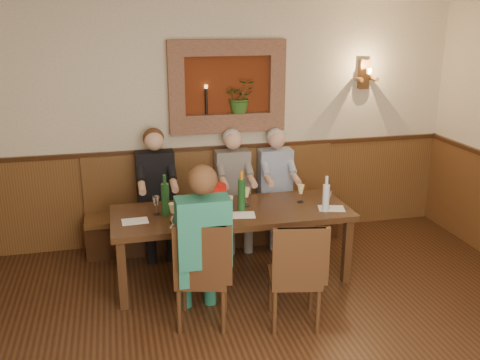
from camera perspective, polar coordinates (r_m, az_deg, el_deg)
The scene contains 28 objects.
room_shell at distance 3.38m, azimuth 5.86°, elevation 4.12°, with size 6.04×6.04×2.82m.
wainscoting at distance 3.89m, azimuth 5.26°, elevation -14.91°, with size 6.02×6.02×1.15m.
wall_niche at distance 6.25m, azimuth -0.98°, elevation 9.52°, with size 1.36×0.30×1.06m.
wall_sconce at distance 6.77m, azimuth 13.14°, elevation 10.85°, with size 0.25×0.20×0.35m.
dining_table at distance 5.44m, azimuth -0.90°, elevation -4.00°, with size 2.40×0.90×0.75m.
bench at distance 6.43m, azimuth -2.72°, elevation -3.90°, with size 3.00×0.45×1.11m.
chair_near_left at distance 4.83m, azimuth -4.01°, elevation -12.00°, with size 0.54×0.54×1.00m.
chair_near_right at distance 4.85m, azimuth 5.79°, elevation -12.01°, with size 0.51×0.51×0.99m.
person_bench_left at distance 6.16m, azimuth -8.80°, elevation -2.40°, with size 0.43×0.52×1.44m.
person_bench_mid at distance 6.29m, azimuth -0.63°, elevation -1.99°, with size 0.40×0.50×1.39m.
person_bench_right at distance 6.43m, azimuth 3.95°, elevation -1.71°, with size 0.40×0.49×1.37m.
person_chair_front at distance 4.69m, azimuth -4.07°, elevation -8.38°, with size 0.45×0.55×1.50m.
spittoon_bucket at distance 5.33m, azimuth -2.79°, elevation -2.00°, with size 0.25×0.25×0.28m, color red.
wine_bottle_green_a at distance 5.37m, azimuth 0.17°, elevation -1.50°, with size 0.08×0.08×0.42m.
wine_bottle_green_b at distance 5.28m, azimuth -7.97°, elevation -2.00°, with size 0.10×0.10×0.42m.
water_bottle at distance 5.42m, azimuth 9.15°, elevation -1.81°, with size 0.08×0.08×0.37m.
tasting_sheet_a at distance 5.24m, azimuth -11.14°, elevation -4.33°, with size 0.25×0.18×0.00m, color white.
tasting_sheet_b at distance 5.29m, azimuth 0.16°, elevation -3.76°, with size 0.27×0.19×0.00m, color white.
tasting_sheet_c at distance 5.54m, azimuth 9.71°, elevation -3.01°, with size 0.26×0.19×0.00m, color white.
tasting_sheet_d at distance 5.08m, azimuth -5.63°, elevation -4.76°, with size 0.29×0.21×0.00m, color white.
wine_glass_0 at distance 5.65m, azimuth 6.49°, elevation -1.45°, with size 0.08×0.08×0.19m, color #F7E893, non-canonical shape.
wine_glass_1 at distance 5.12m, azimuth -7.19°, elevation -3.51°, with size 0.08×0.08×0.19m, color #F7E893, non-canonical shape.
wine_glass_2 at distance 5.51m, azimuth 0.70°, elevation -1.83°, with size 0.08×0.08×0.19m, color #F7E893, non-canonical shape.
wine_glass_3 at distance 5.51m, azimuth 9.35°, elevation -2.06°, with size 0.08×0.08×0.19m, color white, non-canonical shape.
wine_glass_4 at distance 5.09m, azimuth -2.59°, elevation -3.50°, with size 0.08×0.08×0.19m, color #F7E893, non-canonical shape.
wine_glass_5 at distance 5.27m, azimuth -1.12°, elevation -2.74°, with size 0.08×0.08×0.19m, color #F7E893, non-canonical shape.
wine_glass_6 at distance 5.47m, azimuth -4.00°, elevation -2.01°, with size 0.08×0.08×0.19m, color white, non-canonical shape.
wine_glass_7 at distance 5.34m, azimuth -8.92°, elevation -2.71°, with size 0.08×0.08×0.19m, color white, non-canonical shape.
Camera 1 is at (-1.09, -3.10, 2.66)m, focal length 40.00 mm.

